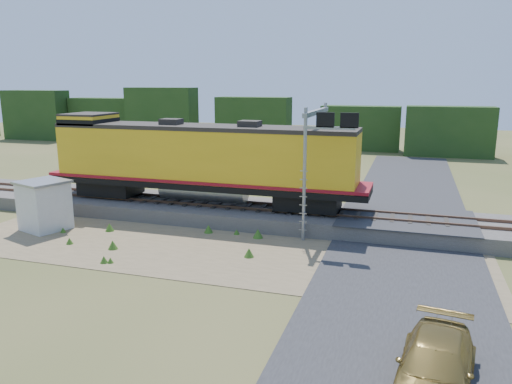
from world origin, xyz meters
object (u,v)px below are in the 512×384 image
(signal_gantry, at_px, (320,137))
(shed, at_px, (44,205))
(locomotive, at_px, (198,159))
(car, at_px, (435,367))

(signal_gantry, bearing_deg, shed, -162.42)
(locomotive, distance_m, signal_gantry, 7.49)
(shed, bearing_deg, locomotive, 55.33)
(locomotive, relative_size, car, 4.20)
(car, bearing_deg, signal_gantry, 120.66)
(locomotive, bearing_deg, car, -47.68)
(shed, xyz_separation_m, car, (19.67, -9.01, -0.70))
(shed, xyz_separation_m, signal_gantry, (14.09, 4.47, 3.66))
(signal_gantry, bearing_deg, locomotive, 174.89)
(locomotive, height_order, shed, locomotive)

